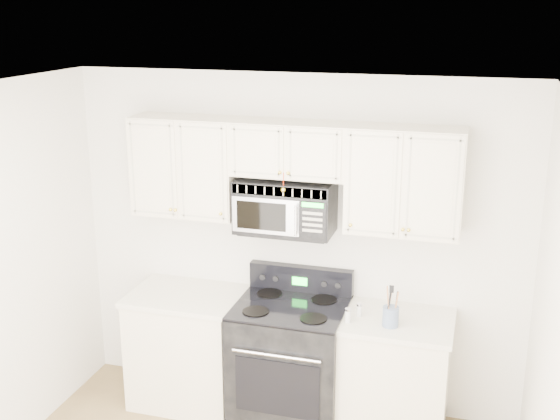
% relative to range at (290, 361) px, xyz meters
% --- Properties ---
extents(room, '(3.51, 3.51, 2.61)m').
position_rel_range_xyz_m(room, '(-0.05, -1.41, 0.82)').
color(room, olive).
rests_on(room, ground).
extents(base_cabinet_left, '(0.86, 0.65, 0.92)m').
position_rel_range_xyz_m(base_cabinet_left, '(-0.85, 0.03, -0.06)').
color(base_cabinet_left, beige).
rests_on(base_cabinet_left, ground).
extents(base_cabinet_right, '(0.86, 0.65, 0.92)m').
position_rel_range_xyz_m(base_cabinet_right, '(0.75, 0.03, -0.06)').
color(base_cabinet_right, beige).
rests_on(base_cabinet_right, ground).
extents(range, '(0.81, 0.74, 1.13)m').
position_rel_range_xyz_m(range, '(0.00, 0.00, 0.00)').
color(range, black).
rests_on(range, ground).
extents(upper_cabinets, '(2.44, 0.37, 0.75)m').
position_rel_range_xyz_m(upper_cabinets, '(-0.05, 0.18, 1.45)').
color(upper_cabinets, beige).
rests_on(upper_cabinets, ground).
extents(microwave, '(0.71, 0.41, 0.39)m').
position_rel_range_xyz_m(microwave, '(-0.09, 0.16, 1.16)').
color(microwave, black).
rests_on(microwave, ground).
extents(utensil_crock, '(0.11, 0.11, 0.30)m').
position_rel_range_xyz_m(utensil_crock, '(0.75, -0.10, 0.51)').
color(utensil_crock, slate).
rests_on(utensil_crock, base_cabinet_right).
extents(shaker_salt, '(0.04, 0.04, 0.10)m').
position_rel_range_xyz_m(shaker_salt, '(0.51, -0.01, 0.48)').
color(shaker_salt, silver).
rests_on(shaker_salt, base_cabinet_right).
extents(shaker_pepper, '(0.04, 0.04, 0.11)m').
position_rel_range_xyz_m(shaker_pepper, '(0.45, -0.13, 0.49)').
color(shaker_pepper, silver).
rests_on(shaker_pepper, base_cabinet_right).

